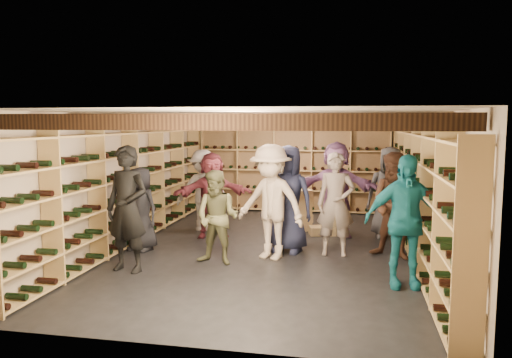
{
  "coord_description": "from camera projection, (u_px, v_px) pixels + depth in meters",
  "views": [
    {
      "loc": [
        1.48,
        -8.58,
        2.26
      ],
      "look_at": [
        -0.24,
        0.2,
        1.23
      ],
      "focal_mm": 35.0,
      "sensor_mm": 36.0,
      "label": 1
    }
  ],
  "objects": [
    {
      "name": "person_1",
      "position": [
        127.0,
        209.0,
        7.5
      ],
      "size": [
        0.77,
        0.59,
        1.91
      ],
      "primitive_type": "imported",
      "rotation": [
        0.0,
        0.0,
        -0.2
      ],
      "color": "black",
      "rests_on": "ground"
    },
    {
      "name": "crate_loose",
      "position": [
        322.0,
        231.0,
        10.02
      ],
      "size": [
        0.57,
        0.45,
        0.17
      ],
      "primitive_type": "cube",
      "rotation": [
        0.0,
        0.0,
        0.26
      ],
      "color": "tan",
      "rests_on": "ground"
    },
    {
      "name": "wine_rack_right",
      "position": [
        419.0,
        193.0,
        8.29
      ],
      "size": [
        0.32,
        7.5,
        2.15
      ],
      "color": "tan",
      "rests_on": "ground"
    },
    {
      "name": "ceiling",
      "position": [
        267.0,
        114.0,
        8.63
      ],
      "size": [
        5.5,
        8.0,
        0.01
      ],
      "primitive_type": "cube",
      "color": "beige",
      "rests_on": "walls"
    },
    {
      "name": "ground",
      "position": [
        267.0,
        249.0,
        8.91
      ],
      "size": [
        8.0,
        8.0,
        0.0
      ],
      "primitive_type": "plane",
      "color": "black",
      "rests_on": "ground"
    },
    {
      "name": "person_6",
      "position": [
        287.0,
        199.0,
        8.65
      ],
      "size": [
        1.01,
        0.76,
        1.86
      ],
      "primitive_type": "imported",
      "rotation": [
        0.0,
        0.0,
        -0.2
      ],
      "color": "#1F2442",
      "rests_on": "ground"
    },
    {
      "name": "wine_rack_back",
      "position": [
        293.0,
        169.0,
        12.52
      ],
      "size": [
        4.7,
        0.3,
        2.15
      ],
      "color": "tan",
      "rests_on": "ground"
    },
    {
      "name": "person_9",
      "position": [
        203.0,
        190.0,
        10.38
      ],
      "size": [
        1.21,
        0.88,
        1.68
      ],
      "primitive_type": "imported",
      "rotation": [
        0.0,
        0.0,
        0.25
      ],
      "color": "#A49B96",
      "rests_on": "ground"
    },
    {
      "name": "crate_stack_right",
      "position": [
        334.0,
        217.0,
        10.09
      ],
      "size": [
        0.53,
        0.38,
        0.68
      ],
      "rotation": [
        0.0,
        0.0,
        0.1
      ],
      "color": "tan",
      "rests_on": "ground"
    },
    {
      "name": "person_8",
      "position": [
        396.0,
        206.0,
        8.21
      ],
      "size": [
        1.05,
        0.95,
        1.77
      ],
      "primitive_type": "imported",
      "rotation": [
        0.0,
        0.0,
        -0.41
      ],
      "color": "#43281B",
      "rests_on": "ground"
    },
    {
      "name": "walls",
      "position": [
        267.0,
        182.0,
        8.77
      ],
      "size": [
        5.52,
        8.02,
        2.4
      ],
      "color": "tan",
      "rests_on": "ground"
    },
    {
      "name": "ceiling_joists",
      "position": [
        267.0,
        122.0,
        8.65
      ],
      "size": [
        5.4,
        7.12,
        0.18
      ],
      "color": "black",
      "rests_on": "ground"
    },
    {
      "name": "person_5",
      "position": [
        212.0,
        195.0,
        9.77
      ],
      "size": [
        1.62,
        1.06,
        1.67
      ],
      "primitive_type": "imported",
      "rotation": [
        0.0,
        0.0,
        0.4
      ],
      "color": "maroon",
      "rests_on": "ground"
    },
    {
      "name": "person_11",
      "position": [
        336.0,
        189.0,
        9.85
      ],
      "size": [
        1.78,
        0.72,
        1.88
      ],
      "primitive_type": "imported",
      "rotation": [
        0.0,
        0.0,
        -0.1
      ],
      "color": "#855588",
      "rests_on": "ground"
    },
    {
      "name": "person_0",
      "position": [
        140.0,
        209.0,
        8.77
      ],
      "size": [
        0.82,
        0.65,
        1.48
      ],
      "primitive_type": "imported",
      "rotation": [
        0.0,
        0.0,
        -0.28
      ],
      "color": "black",
      "rests_on": "ground"
    },
    {
      "name": "person_7",
      "position": [
        336.0,
        204.0,
        8.42
      ],
      "size": [
        0.65,
        0.43,
        1.76
      ],
      "primitive_type": "imported",
      "rotation": [
        0.0,
        0.0,
        0.02
      ],
      "color": "gray",
      "rests_on": "ground"
    },
    {
      "name": "crate_stack_left",
      "position": [
        299.0,
        210.0,
        10.39
      ],
      "size": [
        0.59,
        0.51,
        0.85
      ],
      "rotation": [
        0.0,
        0.0,
        0.43
      ],
      "color": "tan",
      "rests_on": "ground"
    },
    {
      "name": "person_4",
      "position": [
        404.0,
        221.0,
        6.79
      ],
      "size": [
        1.12,
        0.57,
        1.83
      ],
      "primitive_type": "imported",
      "rotation": [
        0.0,
        0.0,
        0.12
      ],
      "color": "#156D7D",
      "rests_on": "ground"
    },
    {
      "name": "person_12",
      "position": [
        389.0,
        193.0,
        9.66
      ],
      "size": [
        0.88,
        0.58,
        1.79
      ],
      "primitive_type": "imported",
      "rotation": [
        0.0,
        0.0,
        0.01
      ],
      "color": "#37383C",
      "rests_on": "ground"
    },
    {
      "name": "wine_rack_left",
      "position": [
        131.0,
        186.0,
        9.27
      ],
      "size": [
        0.32,
        7.5,
        2.15
      ],
      "color": "tan",
      "rests_on": "ground"
    },
    {
      "name": "person_3",
      "position": [
        271.0,
        202.0,
        8.19
      ],
      "size": [
        1.4,
        1.11,
        1.89
      ],
      "primitive_type": "imported",
      "rotation": [
        0.0,
        0.0,
        -0.39
      ],
      "color": "beige",
      "rests_on": "ground"
    },
    {
      "name": "person_2",
      "position": [
        217.0,
        217.0,
        7.9
      ],
      "size": [
        0.82,
        0.69,
        1.5
      ],
      "primitive_type": "imported",
      "rotation": [
        0.0,
        0.0,
        -0.18
      ],
      "color": "brown",
      "rests_on": "ground"
    }
  ]
}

